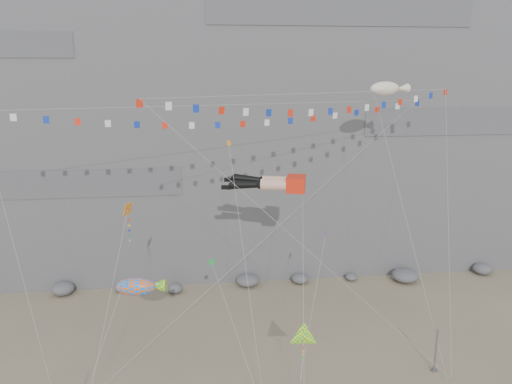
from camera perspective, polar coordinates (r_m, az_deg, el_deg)
ground at (r=42.32m, az=1.50°, el=-20.17°), size 120.00×120.00×0.00m
cliff at (r=66.88m, az=-2.39°, el=15.01°), size 80.00×28.00×50.00m
talus_boulders at (r=56.84m, az=-0.96°, el=-10.08°), size 60.00×3.00×1.20m
anchor_pole_right at (r=44.17m, az=19.86°, el=-16.66°), size 0.12×0.12×3.70m
legs_kite at (r=41.77m, az=1.95°, el=1.02°), size 7.21×15.36×19.41m
flag_banner_upper at (r=42.88m, az=-3.00°, el=9.90°), size 37.03×16.40×27.08m
flag_banner_lower at (r=40.33m, az=7.51°, el=11.09°), size 26.89×12.97×24.74m
harlequin_kite at (r=38.12m, az=-14.45°, el=-1.97°), size 4.02×7.19×15.18m
fish_windsock at (r=38.91m, az=-13.54°, el=-10.48°), size 6.12×4.59×9.54m
delta_kite at (r=36.02m, az=5.47°, el=-16.22°), size 2.35×4.29×7.39m
blimp_windsock at (r=47.43m, az=14.53°, el=11.33°), size 4.27×13.37×25.09m
small_kite_a at (r=42.33m, az=-3.01°, el=4.83°), size 2.14×13.30×21.69m
small_kite_b at (r=42.01m, az=7.91°, el=-5.11°), size 5.04×10.05×14.58m
small_kite_c at (r=39.81m, az=-4.97°, el=-8.32°), size 4.02×9.11×12.77m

